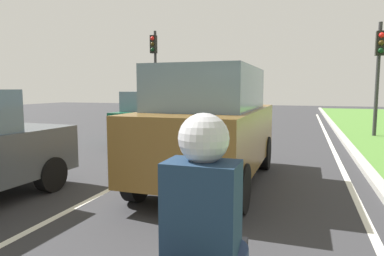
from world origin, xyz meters
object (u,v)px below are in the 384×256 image
car_suv_ahead (211,125)px  traffic_light_near_right (379,61)px  rider_person (203,212)px  traffic_light_overhead_left (154,62)px  car_hatchback_far (154,116)px

car_suv_ahead → traffic_light_near_right: size_ratio=1.03×
rider_person → traffic_light_overhead_left: 16.53m
car_suv_ahead → car_hatchback_far: car_suv_ahead is taller
traffic_light_near_right → traffic_light_overhead_left: 10.29m
car_hatchback_far → traffic_light_overhead_left: 6.16m
rider_person → traffic_light_near_right: 13.46m
rider_person → traffic_light_overhead_left: traffic_light_overhead_left is taller
car_suv_ahead → car_hatchback_far: (-3.47, 4.90, -0.28)m
traffic_light_near_right → car_suv_ahead: bearing=-117.9°
car_hatchback_far → traffic_light_near_right: bearing=23.6°
car_hatchback_far → traffic_light_near_right: 8.74m
car_hatchback_far → traffic_light_near_right: (7.83, 3.33, 2.03)m
car_suv_ahead → traffic_light_overhead_left: bearing=120.3°
car_hatchback_far → rider_person: 10.73m
car_hatchback_far → traffic_light_overhead_left: bearing=114.3°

